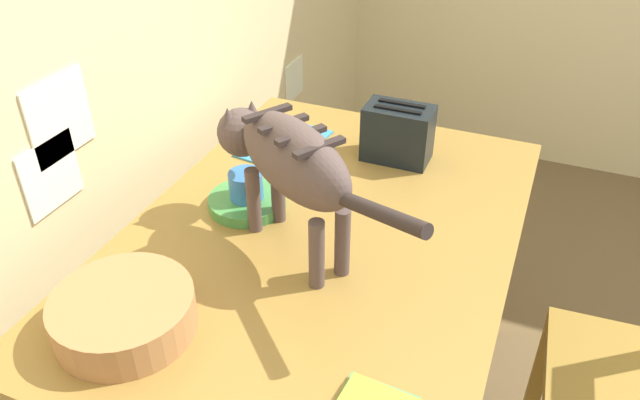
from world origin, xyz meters
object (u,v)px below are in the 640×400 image
wicker_basket (124,313)px  magazine (284,143)px  saucer_bowl (247,202)px  toaster (398,133)px  coffee_mug (246,185)px  dining_table (320,258)px  cat (286,159)px

wicker_basket → magazine: bearing=2.2°
saucer_bowl → toaster: toaster is taller
toaster → saucer_bowl: bearing=143.6°
magazine → toaster: 0.37m
magazine → toaster: toaster is taller
coffee_mug → toaster: (0.40, -0.30, 0.02)m
dining_table → saucer_bowl: bearing=81.5°
dining_table → magazine: size_ratio=4.72×
magazine → dining_table: bearing=-136.2°
saucer_bowl → dining_table: bearing=-98.5°
dining_table → wicker_basket: size_ratio=4.68×
cat → coffee_mug: cat is taller
cat → saucer_bowl: bearing=90.0°
dining_table → magazine: magazine is taller
coffee_mug → wicker_basket: size_ratio=0.44×
saucer_bowl → magazine: (0.35, 0.05, -0.01)m
toaster → wicker_basket: bearing=160.5°
dining_table → toaster: toaster is taller
coffee_mug → toaster: 0.50m
coffee_mug → wicker_basket: 0.50m
cat → coffee_mug: 0.27m
dining_table → toaster: 0.47m
coffee_mug → magazine: coffee_mug is taller
wicker_basket → toaster: toaster is taller
magazine → toaster: (0.05, -0.35, 0.08)m
saucer_bowl → coffee_mug: 0.05m
cat → saucer_bowl: 0.30m
dining_table → cat: bearing=141.5°
magazine → saucer_bowl: bearing=-163.4°
cat → magazine: cat is taller
saucer_bowl → coffee_mug: bearing=0.0°
magazine → toaster: size_ratio=1.47×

